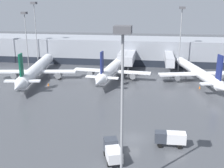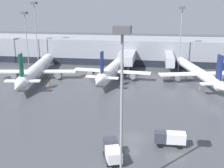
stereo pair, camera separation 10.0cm
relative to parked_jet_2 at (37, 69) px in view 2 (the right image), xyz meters
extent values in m
plane|color=#424449|center=(31.33, -33.82, -2.82)|extent=(320.00, 320.00, 0.00)
cube|color=gray|center=(31.33, 28.18, 1.68)|extent=(160.00, 16.00, 9.00)
cube|color=#1E232D|center=(31.33, 20.13, -1.62)|extent=(156.80, 0.10, 2.40)
cube|color=#A8AAB2|center=(39.23, 12.91, 1.78)|extent=(2.60, 14.55, 2.80)
cylinder|color=#3F4247|center=(39.23, 6.23, -1.22)|extent=(0.44, 0.44, 3.20)
cube|color=#A8AAB2|center=(24.16, 14.81, 1.78)|extent=(2.60, 10.74, 2.80)
cylinder|color=#3F4247|center=(24.16, 10.04, -1.22)|extent=(0.44, 0.44, 3.20)
cube|color=#A8AAB2|center=(26.71, 13.04, 1.78)|extent=(2.60, 14.29, 2.80)
cylinder|color=#3F4247|center=(26.71, 6.49, -1.22)|extent=(0.44, 0.44, 3.20)
cylinder|color=silver|center=(-0.11, 0.73, 0.06)|extent=(8.21, 31.82, 3.33)
cone|color=silver|center=(-2.86, 18.19, 0.06)|extent=(3.69, 4.11, 3.16)
cone|color=silver|center=(2.73, -17.39, 0.06)|extent=(3.74, 5.40, 3.00)
cube|color=silver|center=(0.01, -0.06, -0.61)|extent=(23.43, 6.29, 0.44)
cube|color=silver|center=(2.15, -13.67, 0.39)|extent=(8.98, 2.87, 0.35)
cube|color=#0C5138|center=(2.15, -13.67, 4.16)|extent=(0.73, 2.46, 6.20)
cylinder|color=slate|center=(-6.44, -1.07, -1.62)|extent=(2.27, 3.23, 1.83)
cylinder|color=slate|center=(6.45, 0.96, -1.62)|extent=(2.27, 3.23, 1.83)
cylinder|color=#2D2D33|center=(-1.71, 10.90, -2.13)|extent=(0.20, 0.20, 1.38)
cylinder|color=#2D2D33|center=(-3.55, -1.42, -2.13)|extent=(0.20, 0.20, 1.38)
cylinder|color=#2D2D33|center=(3.81, -0.26, -2.13)|extent=(0.20, 0.20, 1.38)
cylinder|color=white|center=(46.78, 4.80, -0.03)|extent=(9.57, 28.82, 2.70)
cone|color=white|center=(42.95, 20.32, -0.03)|extent=(3.20, 3.50, 2.57)
cone|color=white|center=(50.74, -11.26, -0.03)|extent=(3.33, 4.51, 2.43)
cube|color=white|center=(46.95, 4.09, -0.57)|extent=(22.43, 8.12, 0.44)
cube|color=white|center=(49.98, -8.16, 0.24)|extent=(8.65, 3.58, 0.35)
cube|color=navy|center=(49.98, -8.16, 4.02)|extent=(0.96, 2.57, 6.49)
cylinder|color=slate|center=(40.86, 2.59, -1.39)|extent=(2.19, 3.39, 1.49)
cylinder|color=slate|center=(53.04, 5.59, -1.39)|extent=(2.19, 3.39, 1.49)
cylinder|color=#2D2D33|center=(44.52, 13.95, -2.03)|extent=(0.20, 0.20, 1.57)
cylinder|color=#2D2D33|center=(43.65, 2.53, -2.03)|extent=(0.20, 0.20, 1.57)
cylinder|color=#2D2D33|center=(50.61, 4.25, -2.03)|extent=(0.20, 0.20, 1.57)
cylinder|color=white|center=(22.26, 3.40, 0.23)|extent=(5.33, 24.64, 3.12)
cone|color=white|center=(23.52, 17.29, 0.23)|extent=(3.27, 3.69, 2.97)
cone|color=white|center=(20.94, -11.11, 0.23)|extent=(3.22, 4.92, 2.81)
cube|color=white|center=(22.20, 2.80, -0.40)|extent=(23.10, 4.36, 0.44)
cube|color=white|center=(21.24, -7.80, 0.54)|extent=(8.82, 2.07, 0.35)
cube|color=navy|center=(21.24, -7.80, 4.22)|extent=(0.55, 2.08, 6.11)
cylinder|color=slate|center=(15.79, 3.38, -1.34)|extent=(1.94, 2.66, 1.72)
cylinder|color=slate|center=(28.61, 2.21, -1.34)|extent=(1.94, 2.66, 1.72)
cylinder|color=#2D2D33|center=(22.98, 11.32, -2.00)|extent=(0.20, 0.20, 1.64)
cylinder|color=#2D2D33|center=(18.48, 2.52, -2.00)|extent=(0.20, 0.20, 1.64)
cylinder|color=#2D2D33|center=(25.81, 1.85, -2.00)|extent=(0.20, 0.20, 1.64)
cube|color=silver|center=(38.30, -35.54, -1.27)|extent=(3.06, 1.76, 1.70)
cube|color=#333842|center=(35.87, -35.61, -1.26)|extent=(1.89, 1.65, 1.71)
cylinder|color=black|center=(35.82, -36.37, -2.47)|extent=(0.71, 0.27, 0.70)
cylinder|color=black|center=(35.78, -34.86, -2.47)|extent=(0.71, 0.27, 0.70)
cylinder|color=black|center=(38.86, -36.28, -2.47)|extent=(0.71, 0.27, 0.70)
cylinder|color=black|center=(38.81, -34.77, -2.47)|extent=(0.71, 0.27, 0.70)
cube|color=silver|center=(29.22, -41.92, -1.35)|extent=(2.90, 3.44, 1.54)
cube|color=#333842|center=(28.43, -39.69, -1.10)|extent=(2.42, 2.34, 2.04)
cylinder|color=black|center=(27.54, -39.93, -2.47)|extent=(0.47, 0.74, 0.70)
cylinder|color=black|center=(29.27, -39.32, -2.47)|extent=(0.47, 0.74, 0.70)
cylinder|color=black|center=(28.53, -42.72, -2.47)|extent=(0.47, 0.74, 0.70)
cylinder|color=black|center=(30.26, -42.10, -2.47)|extent=(0.47, 0.74, 0.70)
cone|color=orange|center=(5.90, -6.32, -2.48)|extent=(0.49, 0.49, 0.67)
cone|color=orange|center=(46.73, -3.01, -2.42)|extent=(0.38, 0.38, 0.79)
cylinder|color=gray|center=(-6.76, 17.13, 7.81)|extent=(0.30, 0.30, 21.26)
cube|color=#4C4C51|center=(-6.76, 17.13, 18.85)|extent=(1.80, 1.80, 0.80)
cylinder|color=gray|center=(-10.34, 16.78, 6.18)|extent=(0.30, 0.30, 17.99)
cube|color=#4C4C51|center=(-10.34, 16.78, 15.57)|extent=(1.80, 1.80, 0.80)
cylinder|color=gray|center=(30.98, -47.94, 6.77)|extent=(0.30, 0.30, 19.17)
cube|color=#4C4C51|center=(30.98, -47.94, 16.75)|extent=(1.80, 1.80, 0.80)
cylinder|color=gray|center=(42.46, 15.74, 7.13)|extent=(0.30, 0.30, 19.89)
cube|color=#4C4C51|center=(42.46, 15.74, 17.47)|extent=(1.80, 1.80, 0.80)
camera|label=1|loc=(34.18, -76.81, 19.58)|focal=45.00mm
camera|label=2|loc=(34.28, -76.80, 19.58)|focal=45.00mm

